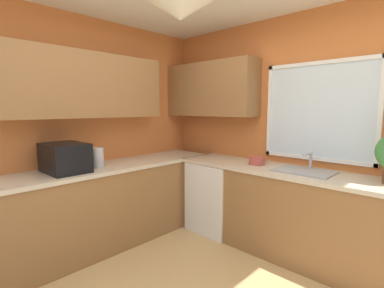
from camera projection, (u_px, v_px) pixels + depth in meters
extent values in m
cube|color=#D17238|center=(298.00, 131.00, 3.20)|extent=(3.77, 0.06, 2.59)
cube|color=#D17238|center=(65.00, 132.00, 3.15)|extent=(0.06, 3.76, 2.59)
cube|color=silver|center=(318.00, 112.00, 3.00)|extent=(1.08, 0.02, 0.97)
cube|color=white|center=(321.00, 63.00, 2.93)|extent=(1.16, 0.04, 0.04)
cube|color=white|center=(316.00, 158.00, 3.05)|extent=(1.16, 0.04, 0.04)
cube|color=white|center=(270.00, 111.00, 3.37)|extent=(0.04, 0.04, 1.05)
cube|color=white|center=(381.00, 112.00, 2.60)|extent=(0.04, 0.04, 1.05)
cube|color=olive|center=(50.00, 83.00, 2.81)|extent=(0.32, 2.55, 0.70)
cube|color=olive|center=(210.00, 90.00, 3.79)|extent=(1.36, 0.32, 0.70)
cone|color=silver|center=(180.00, 9.00, 1.77)|extent=(0.44, 0.44, 0.14)
cube|color=olive|center=(83.00, 213.00, 3.02)|extent=(0.62, 3.34, 0.88)
cube|color=beige|center=(81.00, 171.00, 2.97)|extent=(0.65, 3.37, 0.04)
cube|color=olive|center=(300.00, 217.00, 2.92)|extent=(2.83, 0.62, 0.88)
cube|color=beige|center=(303.00, 174.00, 2.86)|extent=(2.86, 0.65, 0.04)
cube|color=white|center=(218.00, 196.00, 3.63)|extent=(0.60, 0.60, 0.87)
cube|color=black|center=(65.00, 158.00, 2.84)|extent=(0.48, 0.36, 0.29)
cylinder|color=#B7B7BC|center=(98.00, 157.00, 3.07)|extent=(0.13, 0.13, 0.21)
cube|color=#9EA0A5|center=(304.00, 171.00, 2.85)|extent=(0.56, 0.40, 0.02)
cylinder|color=#B7B7BC|center=(311.00, 161.00, 2.96)|extent=(0.03, 0.03, 0.18)
cylinder|color=#B7B7BC|center=(307.00, 154.00, 2.87)|extent=(0.02, 0.20, 0.02)
cylinder|color=#B74C42|center=(257.00, 161.00, 3.22)|extent=(0.18, 0.18, 0.09)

